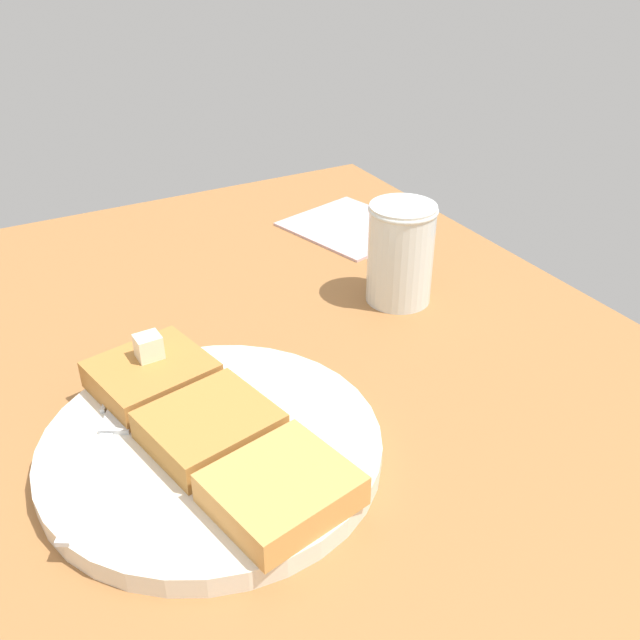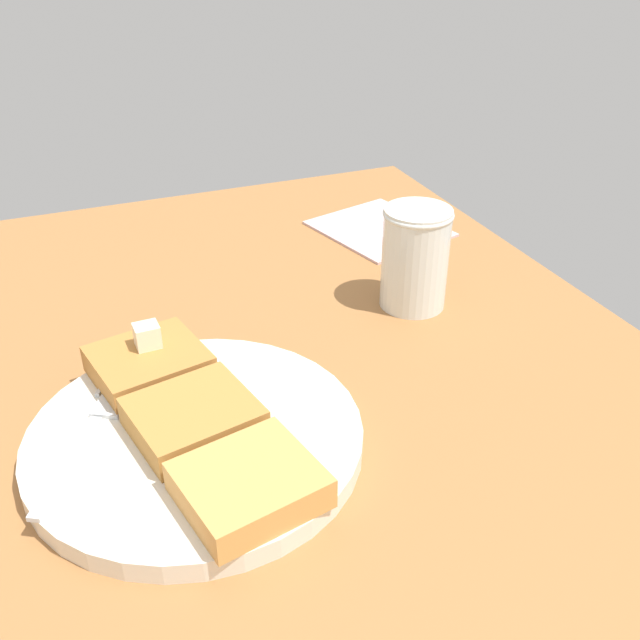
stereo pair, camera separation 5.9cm
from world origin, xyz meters
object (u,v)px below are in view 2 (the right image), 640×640
syrup_jar (415,262)px  napkin (379,229)px  fork (92,427)px  plate (196,437)px

syrup_jar → napkin: bearing=164.0°
fork → syrup_jar: bearing=107.4°
fork → syrup_jar: 33.34cm
napkin → plate: bearing=-44.6°
plate → syrup_jar: bearing=117.3°
plate → fork: (-2.92, -6.89, 0.85)cm
napkin → syrup_jar: bearing=-16.0°
syrup_jar → fork: bearing=-72.6°
fork → plate: bearing=67.1°
fork → syrup_jar: (-9.91, 31.71, 2.84)cm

